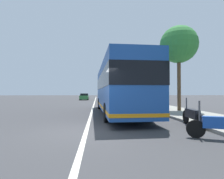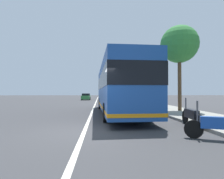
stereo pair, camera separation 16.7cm
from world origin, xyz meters
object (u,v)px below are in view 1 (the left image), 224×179
object	(u,v)px
motorcycle_angled	(222,125)
car_ahead_same_lane	(106,97)
motorcycle_nearest_curb	(192,116)
car_side_street	(84,97)
roadside_tree_mid_block	(179,45)
coach_bus	(117,87)

from	to	relation	value
motorcycle_angled	car_ahead_same_lane	bearing A→B (deg)	-63.78
motorcycle_angled	motorcycle_nearest_curb	xyz separation A→B (m)	(2.25, -0.22, 0.02)
motorcycle_nearest_curb	car_side_street	world-z (taller)	car_side_street
car_side_street	roadside_tree_mid_block	distance (m)	27.63
motorcycle_nearest_curb	roadside_tree_mid_block	bearing A→B (deg)	-12.76
motorcycle_angled	motorcycle_nearest_curb	world-z (taller)	motorcycle_nearest_curb
coach_bus	roadside_tree_mid_block	size ratio (longest dim) A/B	1.84
motorcycle_nearest_curb	car_ahead_same_lane	world-z (taller)	car_ahead_same_lane
car_ahead_same_lane	roadside_tree_mid_block	xyz separation A→B (m)	(-26.28, -4.58, 4.63)
car_side_street	car_ahead_same_lane	size ratio (longest dim) A/B	0.95
motorcycle_angled	roadside_tree_mid_block	xyz separation A→B (m)	(8.16, -2.41, 4.84)
coach_bus	roadside_tree_mid_block	distance (m)	5.99
motorcycle_nearest_curb	car_side_street	bearing A→B (deg)	20.13
motorcycle_angled	motorcycle_nearest_curb	size ratio (longest dim) A/B	0.91
motorcycle_angled	motorcycle_nearest_curb	bearing A→B (deg)	-72.96
motorcycle_angled	car_ahead_same_lane	xyz separation A→B (m)	(34.44, 2.17, 0.21)
coach_bus	motorcycle_nearest_curb	distance (m)	6.36
motorcycle_angled	car_ahead_same_lane	world-z (taller)	car_ahead_same_lane
motorcycle_nearest_curb	roadside_tree_mid_block	size ratio (longest dim) A/B	0.33
roadside_tree_mid_block	coach_bus	bearing A→B (deg)	94.29
motorcycle_nearest_curb	car_ahead_same_lane	xyz separation A→B (m)	(32.20, 2.39, 0.19)
coach_bus	car_side_street	bearing A→B (deg)	7.40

